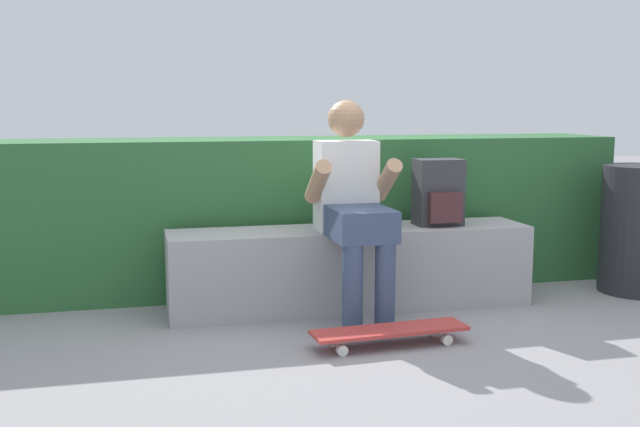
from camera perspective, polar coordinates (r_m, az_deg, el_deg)
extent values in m
plane|color=gray|center=(4.22, 3.96, -8.48)|extent=(24.00, 24.00, 0.00)
cube|color=#9B999A|center=(4.57, 2.30, -4.06)|extent=(2.15, 0.44, 0.48)
cube|color=white|center=(4.42, 1.94, 2.08)|extent=(0.34, 0.22, 0.52)
sphere|color=tan|center=(4.39, 1.96, 7.08)|extent=(0.21, 0.21, 0.21)
cube|color=#384766|center=(4.14, 3.08, -0.77)|extent=(0.32, 0.40, 0.17)
cylinder|color=#384766|center=(4.04, 2.44, -5.69)|extent=(0.11, 0.11, 0.48)
cylinder|color=#384766|center=(4.09, 4.87, -5.54)|extent=(0.11, 0.11, 0.48)
cylinder|color=tan|center=(4.23, -0.16, 2.36)|extent=(0.09, 0.33, 0.27)
cylinder|color=tan|center=(4.34, 4.99, 2.47)|extent=(0.09, 0.33, 0.27)
cube|color=#BC3833|center=(3.90, 5.22, -8.65)|extent=(0.81, 0.25, 0.02)
cylinder|color=silver|center=(4.09, 8.46, -8.68)|extent=(0.06, 0.04, 0.05)
cylinder|color=silver|center=(3.97, 9.42, -9.26)|extent=(0.06, 0.04, 0.05)
cylinder|color=silver|center=(3.89, 0.92, -9.50)|extent=(0.06, 0.04, 0.05)
cylinder|color=silver|center=(3.76, 1.66, -10.16)|extent=(0.06, 0.04, 0.05)
cube|color=#333338|center=(4.68, 8.80, 1.59)|extent=(0.28, 0.18, 0.40)
cube|color=#452527|center=(4.59, 9.32, 0.44)|extent=(0.20, 0.05, 0.18)
cube|color=#2C6132|center=(5.05, -4.22, 0.00)|extent=(4.74, 0.68, 0.99)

